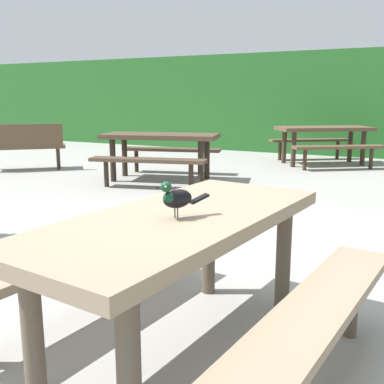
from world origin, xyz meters
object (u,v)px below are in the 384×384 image
at_px(picnic_table_mid_right, 324,136).
at_px(bird_grackle, 176,197).
at_px(picnic_table_foreground, 181,249).
at_px(picnic_table_mid_left, 160,145).
at_px(park_bench_side, 25,143).

bearing_deg(picnic_table_mid_right, bird_grackle, -84.05).
bearing_deg(picnic_table_foreground, picnic_table_mid_left, 122.13).
xyz_separation_m(picnic_table_foreground, bird_grackle, (0.02, -0.09, 0.29)).
distance_m(picnic_table_mid_left, picnic_table_mid_right, 3.56).
distance_m(bird_grackle, park_bench_side, 6.82).
xyz_separation_m(bird_grackle, picnic_table_mid_left, (-2.71, 4.37, -0.29)).
height_order(bird_grackle, park_bench_side, bird_grackle).
relative_size(picnic_table_foreground, picnic_table_mid_right, 0.80).
relative_size(picnic_table_foreground, bird_grackle, 7.41).
distance_m(picnic_table_foreground, picnic_table_mid_right, 7.30).
distance_m(bird_grackle, picnic_table_mid_left, 5.15).
distance_m(picnic_table_mid_left, park_bench_side, 2.72).
bearing_deg(picnic_table_mid_left, bird_grackle, -58.19).
distance_m(picnic_table_foreground, bird_grackle, 0.30).
height_order(picnic_table_foreground, park_bench_side, park_bench_side).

